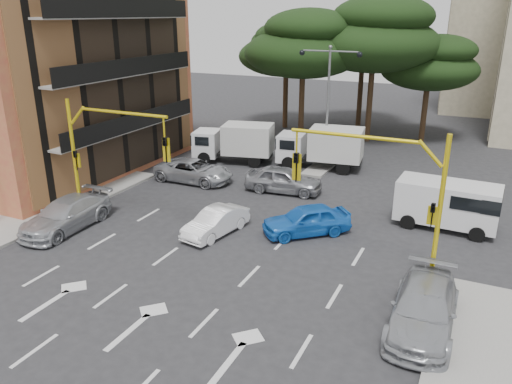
{
  "coord_description": "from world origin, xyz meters",
  "views": [
    {
      "loc": [
        9.67,
        -15.72,
        9.87
      ],
      "look_at": [
        -0.06,
        5.02,
        1.6
      ],
      "focal_mm": 35.0,
      "sensor_mm": 36.0,
      "label": 1
    }
  ],
  "objects_px": {
    "street_lamp_center": "(329,85)",
    "car_silver_cross_b": "(284,179)",
    "van_white": "(447,205)",
    "box_truck_a": "(234,143)",
    "car_silver_parked": "(424,308)",
    "box_truck_b": "(321,148)",
    "car_silver_wagon": "(66,215)",
    "car_silver_cross_a": "(194,171)",
    "car_white_hatch": "(216,222)",
    "signal_mast_left": "(101,146)",
    "car_blue_compact": "(306,220)",
    "signal_mast_right": "(390,186)"
  },
  "relations": [
    {
      "from": "car_silver_cross_b",
      "to": "car_silver_parked",
      "type": "distance_m",
      "value": 13.87
    },
    {
      "from": "car_silver_wagon",
      "to": "box_truck_b",
      "type": "bearing_deg",
      "value": 60.38
    },
    {
      "from": "car_silver_parked",
      "to": "signal_mast_left",
      "type": "bearing_deg",
      "value": 169.18
    },
    {
      "from": "car_white_hatch",
      "to": "box_truck_b",
      "type": "relative_size",
      "value": 0.66
    },
    {
      "from": "signal_mast_right",
      "to": "street_lamp_center",
      "type": "distance_m",
      "value": 15.65
    },
    {
      "from": "van_white",
      "to": "box_truck_a",
      "type": "relative_size",
      "value": 0.84
    },
    {
      "from": "car_silver_parked",
      "to": "box_truck_b",
      "type": "distance_m",
      "value": 18.11
    },
    {
      "from": "car_silver_parked",
      "to": "van_white",
      "type": "distance_m",
      "value": 9.01
    },
    {
      "from": "signal_mast_left",
      "to": "car_silver_parked",
      "type": "relative_size",
      "value": 1.2
    },
    {
      "from": "box_truck_a",
      "to": "car_silver_cross_b",
      "type": "bearing_deg",
      "value": -141.55
    },
    {
      "from": "car_silver_cross_b",
      "to": "box_truck_b",
      "type": "relative_size",
      "value": 0.79
    },
    {
      "from": "car_blue_compact",
      "to": "van_white",
      "type": "xyz_separation_m",
      "value": [
        5.84,
        3.56,
        0.45
      ]
    },
    {
      "from": "van_white",
      "to": "box_truck_a",
      "type": "height_order",
      "value": "box_truck_a"
    },
    {
      "from": "box_truck_a",
      "to": "car_blue_compact",
      "type": "bearing_deg",
      "value": -150.43
    },
    {
      "from": "car_white_hatch",
      "to": "car_blue_compact",
      "type": "bearing_deg",
      "value": 36.1
    },
    {
      "from": "car_silver_cross_a",
      "to": "car_silver_cross_b",
      "type": "xyz_separation_m",
      "value": [
        5.74,
        0.56,
        0.07
      ]
    },
    {
      "from": "car_white_hatch",
      "to": "van_white",
      "type": "xyz_separation_m",
      "value": [
        9.67,
        5.41,
        0.55
      ]
    },
    {
      "from": "street_lamp_center",
      "to": "car_silver_parked",
      "type": "xyz_separation_m",
      "value": [
        8.67,
        -16.64,
        -4.7
      ]
    },
    {
      "from": "car_silver_cross_b",
      "to": "box_truck_a",
      "type": "bearing_deg",
      "value": 45.73
    },
    {
      "from": "car_white_hatch",
      "to": "box_truck_a",
      "type": "xyz_separation_m",
      "value": [
        -4.79,
        11.06,
        0.74
      ]
    },
    {
      "from": "car_blue_compact",
      "to": "signal_mast_left",
      "type": "bearing_deg",
      "value": -114.76
    },
    {
      "from": "car_silver_parked",
      "to": "box_truck_b",
      "type": "height_order",
      "value": "box_truck_b"
    },
    {
      "from": "street_lamp_center",
      "to": "car_silver_parked",
      "type": "distance_m",
      "value": 19.35
    },
    {
      "from": "box_truck_b",
      "to": "car_silver_wagon",
      "type": "bearing_deg",
      "value": 144.23
    },
    {
      "from": "street_lamp_center",
      "to": "box_truck_b",
      "type": "distance_m",
      "value": 4.12
    },
    {
      "from": "car_silver_cross_a",
      "to": "box_truck_a",
      "type": "bearing_deg",
      "value": -3.93
    },
    {
      "from": "car_silver_cross_b",
      "to": "box_truck_b",
      "type": "distance_m",
      "value": 5.49
    },
    {
      "from": "signal_mast_right",
      "to": "car_silver_parked",
      "type": "height_order",
      "value": "signal_mast_right"
    },
    {
      "from": "car_silver_cross_b",
      "to": "car_silver_parked",
      "type": "height_order",
      "value": "car_silver_cross_b"
    },
    {
      "from": "car_silver_cross_a",
      "to": "van_white",
      "type": "distance_m",
      "value": 14.8
    },
    {
      "from": "car_silver_wagon",
      "to": "car_silver_cross_a",
      "type": "xyz_separation_m",
      "value": [
        1.74,
        8.76,
        -0.04
      ]
    },
    {
      "from": "street_lamp_center",
      "to": "box_truck_a",
      "type": "distance_m",
      "value": 7.49
    },
    {
      "from": "signal_mast_left",
      "to": "car_silver_cross_a",
      "type": "xyz_separation_m",
      "value": [
        0.54,
        7.2,
        -3.2
      ]
    },
    {
      "from": "car_silver_cross_b",
      "to": "van_white",
      "type": "bearing_deg",
      "value": -105.09
    },
    {
      "from": "van_white",
      "to": "box_truck_a",
      "type": "bearing_deg",
      "value": -108.62
    },
    {
      "from": "signal_mast_left",
      "to": "box_truck_b",
      "type": "distance_m",
      "value": 15.02
    },
    {
      "from": "signal_mast_right",
      "to": "car_silver_wagon",
      "type": "relative_size",
      "value": 1.2
    },
    {
      "from": "car_silver_wagon",
      "to": "car_silver_cross_a",
      "type": "relative_size",
      "value": 1.02
    },
    {
      "from": "car_silver_wagon",
      "to": "box_truck_a",
      "type": "xyz_separation_m",
      "value": [
        2.04,
        13.57,
        0.63
      ]
    },
    {
      "from": "car_silver_cross_b",
      "to": "box_truck_a",
      "type": "height_order",
      "value": "box_truck_a"
    },
    {
      "from": "street_lamp_center",
      "to": "car_silver_cross_b",
      "type": "bearing_deg",
      "value": -94.76
    },
    {
      "from": "car_blue_compact",
      "to": "van_white",
      "type": "bearing_deg",
      "value": 80.19
    },
    {
      "from": "car_blue_compact",
      "to": "car_silver_cross_b",
      "type": "distance_m",
      "value": 5.9
    },
    {
      "from": "car_white_hatch",
      "to": "car_silver_cross_b",
      "type": "bearing_deg",
      "value": 94.9
    },
    {
      "from": "car_silver_wagon",
      "to": "box_truck_a",
      "type": "height_order",
      "value": "box_truck_a"
    },
    {
      "from": "car_silver_cross_a",
      "to": "car_silver_cross_b",
      "type": "bearing_deg",
      "value": -84.83
    },
    {
      "from": "box_truck_b",
      "to": "signal_mast_left",
      "type": "bearing_deg",
      "value": 145.46
    },
    {
      "from": "signal_mast_right",
      "to": "car_silver_wagon",
      "type": "bearing_deg",
      "value": -173.99
    },
    {
      "from": "signal_mast_left",
      "to": "street_lamp_center",
      "type": "bearing_deg",
      "value": 64.09
    },
    {
      "from": "street_lamp_center",
      "to": "car_silver_cross_b",
      "type": "height_order",
      "value": "street_lamp_center"
    }
  ]
}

